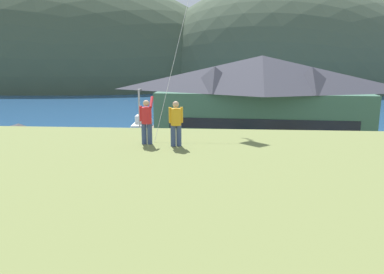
{
  "coord_description": "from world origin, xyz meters",
  "views": [
    {
      "loc": [
        3.51,
        -22.1,
        10.85
      ],
      "look_at": [
        1.29,
        9.0,
        4.07
      ],
      "focal_mm": 35.41,
      "sensor_mm": 36.0,
      "label": 1
    }
  ],
  "objects_px": {
    "parked_car_lone_by_shed": "(251,183)",
    "moored_boat_outer_mooring": "(185,128)",
    "moored_boat_wharfside": "(142,124)",
    "parking_light_pole": "(140,127)",
    "parked_car_front_row_red": "(101,179)",
    "wharf_dock": "(164,127)",
    "harbor_lodge": "(261,101)",
    "storage_shed_near_lot": "(21,152)",
    "parked_car_mid_row_near": "(4,206)",
    "parked_car_mid_row_center": "(108,212)",
    "person_kite_flyer": "(147,120)",
    "parked_car_back_row_right": "(274,212)",
    "parked_car_back_row_left": "(309,179)",
    "person_companion": "(176,122)"
  },
  "relations": [
    {
      "from": "storage_shed_near_lot",
      "to": "parked_car_mid_row_center",
      "type": "height_order",
      "value": "storage_shed_near_lot"
    },
    {
      "from": "wharf_dock",
      "to": "person_companion",
      "type": "distance_m",
      "value": 41.75
    },
    {
      "from": "storage_shed_near_lot",
      "to": "parked_car_back_row_right",
      "type": "xyz_separation_m",
      "value": [
        20.33,
        -7.34,
        -1.65
      ]
    },
    {
      "from": "person_kite_flyer",
      "to": "parked_car_mid_row_near",
      "type": "bearing_deg",
      "value": 144.26
    },
    {
      "from": "wharf_dock",
      "to": "parking_light_pole",
      "type": "relative_size",
      "value": 1.49
    },
    {
      "from": "storage_shed_near_lot",
      "to": "wharf_dock",
      "type": "xyz_separation_m",
      "value": [
        8.74,
        24.55,
        -2.36
      ]
    },
    {
      "from": "parked_car_front_row_red",
      "to": "person_kite_flyer",
      "type": "bearing_deg",
      "value": -64.95
    },
    {
      "from": "parked_car_mid_row_near",
      "to": "parked_car_mid_row_center",
      "type": "relative_size",
      "value": 1.03
    },
    {
      "from": "moored_boat_outer_mooring",
      "to": "wharf_dock",
      "type": "bearing_deg",
      "value": 142.79
    },
    {
      "from": "parked_car_lone_by_shed",
      "to": "person_kite_flyer",
      "type": "height_order",
      "value": "person_kite_flyer"
    },
    {
      "from": "moored_boat_wharfside",
      "to": "person_companion",
      "type": "relative_size",
      "value": 3.85
    },
    {
      "from": "parked_car_mid_row_near",
      "to": "parked_car_mid_row_center",
      "type": "xyz_separation_m",
      "value": [
        7.2,
        -0.57,
        0.0
      ]
    },
    {
      "from": "moored_boat_outer_mooring",
      "to": "parked_car_mid_row_near",
      "type": "bearing_deg",
      "value": -107.72
    },
    {
      "from": "parked_car_front_row_red",
      "to": "wharf_dock",
      "type": "bearing_deg",
      "value": 87.14
    },
    {
      "from": "parked_car_back_row_left",
      "to": "person_companion",
      "type": "bearing_deg",
      "value": -120.03
    },
    {
      "from": "harbor_lodge",
      "to": "storage_shed_near_lot",
      "type": "relative_size",
      "value": 3.03
    },
    {
      "from": "parked_car_mid_row_center",
      "to": "harbor_lodge",
      "type": "bearing_deg",
      "value": 61.25
    },
    {
      "from": "moored_boat_wharfside",
      "to": "parked_car_mid_row_center",
      "type": "relative_size",
      "value": 1.59
    },
    {
      "from": "parking_light_pole",
      "to": "storage_shed_near_lot",
      "type": "bearing_deg",
      "value": -165.32
    },
    {
      "from": "parked_car_front_row_red",
      "to": "parked_car_back_row_right",
      "type": "xyz_separation_m",
      "value": [
        12.9,
        -5.6,
        0.0
      ]
    },
    {
      "from": "harbor_lodge",
      "to": "parked_car_back_row_left",
      "type": "distance_m",
      "value": 14.76
    },
    {
      "from": "parked_car_mid_row_near",
      "to": "parked_car_lone_by_shed",
      "type": "height_order",
      "value": "same"
    },
    {
      "from": "moored_boat_wharfside",
      "to": "parked_car_mid_row_near",
      "type": "height_order",
      "value": "moored_boat_wharfside"
    },
    {
      "from": "parked_car_mid_row_center",
      "to": "person_kite_flyer",
      "type": "height_order",
      "value": "person_kite_flyer"
    },
    {
      "from": "parked_car_mid_row_near",
      "to": "wharf_dock",
      "type": "bearing_deg",
      "value": 79.14
    },
    {
      "from": "wharf_dock",
      "to": "parked_car_front_row_red",
      "type": "height_order",
      "value": "parked_car_front_row_red"
    },
    {
      "from": "parked_car_mid_row_near",
      "to": "person_companion",
      "type": "relative_size",
      "value": 2.49
    },
    {
      "from": "parked_car_lone_by_shed",
      "to": "moored_boat_outer_mooring",
      "type": "bearing_deg",
      "value": 107.13
    },
    {
      "from": "parked_car_mid_row_near",
      "to": "parking_light_pole",
      "type": "distance_m",
      "value": 12.84
    },
    {
      "from": "wharf_dock",
      "to": "parked_car_mid_row_center",
      "type": "xyz_separation_m",
      "value": [
        1.06,
        -32.62,
        0.71
      ]
    },
    {
      "from": "storage_shed_near_lot",
      "to": "person_kite_flyer",
      "type": "bearing_deg",
      "value": -48.34
    },
    {
      "from": "moored_boat_wharfside",
      "to": "parking_light_pole",
      "type": "relative_size",
      "value": 0.86
    },
    {
      "from": "storage_shed_near_lot",
      "to": "parked_car_back_row_right",
      "type": "distance_m",
      "value": 21.67
    },
    {
      "from": "parked_car_lone_by_shed",
      "to": "harbor_lodge",
      "type": "bearing_deg",
      "value": 81.8
    },
    {
      "from": "moored_boat_outer_mooring",
      "to": "parked_car_lone_by_shed",
      "type": "distance_m",
      "value": 24.84
    },
    {
      "from": "parked_car_mid_row_near",
      "to": "person_companion",
      "type": "xyz_separation_m",
      "value": [
        12.53,
        -8.43,
        7.27
      ]
    },
    {
      "from": "moored_boat_wharfside",
      "to": "moored_boat_outer_mooring",
      "type": "xyz_separation_m",
      "value": [
        6.69,
        -2.59,
        0.0
      ]
    },
    {
      "from": "storage_shed_near_lot",
      "to": "parked_car_lone_by_shed",
      "type": "height_order",
      "value": "storage_shed_near_lot"
    },
    {
      "from": "harbor_lodge",
      "to": "moored_boat_wharfside",
      "type": "relative_size",
      "value": 3.72
    },
    {
      "from": "storage_shed_near_lot",
      "to": "person_kite_flyer",
      "type": "relative_size",
      "value": 4.43
    },
    {
      "from": "moored_boat_wharfside",
      "to": "parked_car_back_row_left",
      "type": "height_order",
      "value": "moored_boat_wharfside"
    },
    {
      "from": "wharf_dock",
      "to": "person_kite_flyer",
      "type": "relative_size",
      "value": 6.28
    },
    {
      "from": "moored_boat_wharfside",
      "to": "parking_light_pole",
      "type": "height_order",
      "value": "parking_light_pole"
    },
    {
      "from": "moored_boat_wharfside",
      "to": "parked_car_back_row_left",
      "type": "distance_m",
      "value": 31.33
    },
    {
      "from": "harbor_lodge",
      "to": "person_kite_flyer",
      "type": "distance_m",
      "value": 30.03
    },
    {
      "from": "parking_light_pole",
      "to": "wharf_dock",
      "type": "bearing_deg",
      "value": 92.67
    },
    {
      "from": "moored_boat_wharfside",
      "to": "parked_car_mid_row_near",
      "type": "distance_m",
      "value": 32.26
    },
    {
      "from": "moored_boat_wharfside",
      "to": "parked_car_back_row_right",
      "type": "distance_m",
      "value": 35.32
    },
    {
      "from": "storage_shed_near_lot",
      "to": "parked_car_front_row_red",
      "type": "xyz_separation_m",
      "value": [
        7.43,
        -1.73,
        -1.65
      ]
    },
    {
      "from": "storage_shed_near_lot",
      "to": "parked_car_back_row_right",
      "type": "relative_size",
      "value": 1.9
    }
  ]
}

